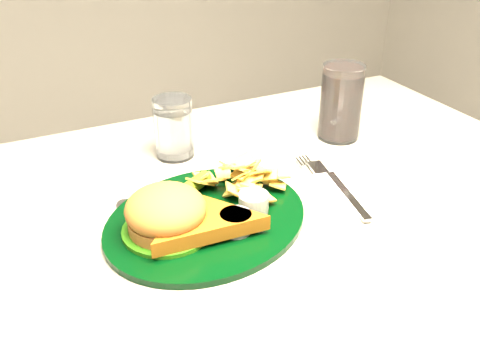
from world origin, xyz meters
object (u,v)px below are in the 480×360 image
object	(u,v)px
dinner_plate	(206,202)
water_glass	(174,128)
fork_napkin	(343,192)
cola_glass	(341,102)

from	to	relation	value
dinner_plate	water_glass	bearing A→B (deg)	59.53
water_glass	fork_napkin	xyz separation A→B (m)	(0.18, -0.24, -0.05)
water_glass	cola_glass	xyz separation A→B (m)	(0.30, -0.06, 0.02)
water_glass	fork_napkin	bearing A→B (deg)	-52.37
dinner_plate	cola_glass	world-z (taller)	cola_glass
dinner_plate	fork_napkin	size ratio (longest dim) A/B	1.66
water_glass	fork_napkin	distance (m)	0.31
dinner_plate	water_glass	size ratio (longest dim) A/B	2.91
dinner_plate	water_glass	world-z (taller)	water_glass
fork_napkin	cola_glass	bearing A→B (deg)	69.07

